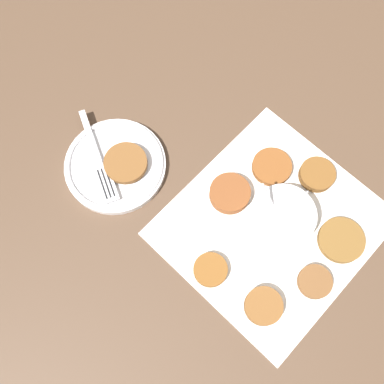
{
  "coord_description": "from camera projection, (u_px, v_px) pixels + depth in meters",
  "views": [
    {
      "loc": [
        -0.28,
        -0.08,
        0.79
      ],
      "look_at": [
        -0.09,
        0.11,
        0.02
      ],
      "focal_mm": 42.0,
      "sensor_mm": 36.0,
      "label": 1
    }
  ],
  "objects": [
    {
      "name": "fritter_4",
      "position": [
        341.0,
        240.0,
        0.8
      ],
      "size": [
        0.08,
        0.08,
        0.01
      ],
      "color": "brown",
      "rests_on": "napkin"
    },
    {
      "name": "fritter_2",
      "position": [
        263.0,
        306.0,
        0.76
      ],
      "size": [
        0.06,
        0.06,
        0.02
      ],
      "color": "brown",
      "rests_on": "napkin"
    },
    {
      "name": "fritter_6",
      "position": [
        315.0,
        282.0,
        0.77
      ],
      "size": [
        0.06,
        0.06,
        0.01
      ],
      "color": "brown",
      "rests_on": "napkin"
    },
    {
      "name": "napkin",
      "position": [
        272.0,
        225.0,
        0.81
      ],
      "size": [
        0.37,
        0.34,
        0.0
      ],
      "color": "silver",
      "rests_on": "ground_plane"
    },
    {
      "name": "fritter_0",
      "position": [
        210.0,
        270.0,
        0.78
      ],
      "size": [
        0.06,
        0.06,
        0.01
      ],
      "color": "brown",
      "rests_on": "napkin"
    },
    {
      "name": "fritter_1",
      "position": [
        272.0,
        167.0,
        0.84
      ],
      "size": [
        0.07,
        0.07,
        0.01
      ],
      "color": "brown",
      "rests_on": "napkin"
    },
    {
      "name": "fritter_3",
      "position": [
        317.0,
        175.0,
        0.84
      ],
      "size": [
        0.07,
        0.07,
        0.02
      ],
      "color": "brown",
      "rests_on": "napkin"
    },
    {
      "name": "fork",
      "position": [
        100.0,
        165.0,
        0.83
      ],
      "size": [
        0.1,
        0.19,
        0.0
      ],
      "color": "silver",
      "rests_on": "serving_plate"
    },
    {
      "name": "fritter_5",
      "position": [
        230.0,
        193.0,
        0.82
      ],
      "size": [
        0.08,
        0.08,
        0.02
      ],
      "color": "brown",
      "rests_on": "napkin"
    },
    {
      "name": "fritter_on_plate",
      "position": [
        126.0,
        163.0,
        0.83
      ],
      "size": [
        0.08,
        0.08,
        0.01
      ],
      "color": "brown",
      "rests_on": "serving_plate"
    },
    {
      "name": "sauce_bowl",
      "position": [
        282.0,
        219.0,
        0.79
      ],
      "size": [
        0.12,
        0.11,
        0.1
      ],
      "color": "silver",
      "rests_on": "napkin"
    },
    {
      "name": "serving_plate",
      "position": [
        115.0,
        165.0,
        0.84
      ],
      "size": [
        0.19,
        0.19,
        0.02
      ],
      "color": "silver",
      "rests_on": "ground_plane"
    },
    {
      "name": "ground_plane",
      "position": [
        269.0,
        206.0,
        0.83
      ],
      "size": [
        4.0,
        4.0,
        0.0
      ],
      "primitive_type": "plane",
      "color": "#4C3828"
    }
  ]
}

